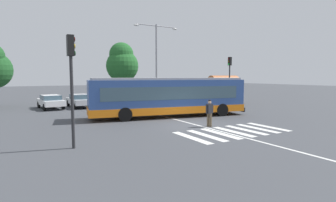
{
  "coord_description": "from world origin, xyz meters",
  "views": [
    {
      "loc": [
        -10.16,
        -14.39,
        3.22
      ],
      "look_at": [
        0.23,
        3.32,
        1.3
      ],
      "focal_mm": 28.9,
      "sensor_mm": 36.0,
      "label": 1
    }
  ],
  "objects_px": {
    "parked_car_black": "(148,97)",
    "background_tree_right": "(122,63)",
    "city_transit_bus": "(168,97)",
    "twin_arm_street_lamp": "(156,55)",
    "traffic_light_near_corner": "(71,73)",
    "bus_stop_shelter": "(223,83)",
    "parked_car_blue": "(104,99)",
    "parked_car_white": "(51,101)",
    "parked_car_silver": "(80,100)",
    "traffic_light_far_corner": "(230,73)",
    "pedestrian_crossing_street": "(209,112)",
    "parked_car_charcoal": "(128,98)"
  },
  "relations": [
    {
      "from": "parked_car_black",
      "to": "background_tree_right",
      "type": "relative_size",
      "value": 0.59
    },
    {
      "from": "city_transit_bus",
      "to": "twin_arm_street_lamp",
      "type": "xyz_separation_m",
      "value": [
        3.26,
        8.14,
        3.87
      ]
    },
    {
      "from": "traffic_light_near_corner",
      "to": "twin_arm_street_lamp",
      "type": "height_order",
      "value": "twin_arm_street_lamp"
    },
    {
      "from": "bus_stop_shelter",
      "to": "twin_arm_street_lamp",
      "type": "xyz_separation_m",
      "value": [
        -8.08,
        1.84,
        3.04
      ]
    },
    {
      "from": "bus_stop_shelter",
      "to": "parked_car_black",
      "type": "bearing_deg",
      "value": 152.21
    },
    {
      "from": "parked_car_black",
      "to": "background_tree_right",
      "type": "bearing_deg",
      "value": 93.07
    },
    {
      "from": "parked_car_blue",
      "to": "background_tree_right",
      "type": "xyz_separation_m",
      "value": [
        4.96,
        7.37,
        4.28
      ]
    },
    {
      "from": "parked_car_white",
      "to": "parked_car_silver",
      "type": "height_order",
      "value": "same"
    },
    {
      "from": "background_tree_right",
      "to": "parked_car_blue",
      "type": "bearing_deg",
      "value": -123.97
    },
    {
      "from": "traffic_light_far_corner",
      "to": "bus_stop_shelter",
      "type": "relative_size",
      "value": 1.33
    },
    {
      "from": "parked_car_white",
      "to": "parked_car_blue",
      "type": "distance_m",
      "value": 5.33
    },
    {
      "from": "pedestrian_crossing_street",
      "to": "twin_arm_street_lamp",
      "type": "distance_m",
      "value": 14.22
    },
    {
      "from": "parked_car_white",
      "to": "twin_arm_street_lamp",
      "type": "height_order",
      "value": "twin_arm_street_lamp"
    },
    {
      "from": "city_transit_bus",
      "to": "parked_car_black",
      "type": "bearing_deg",
      "value": 72.45
    },
    {
      "from": "background_tree_right",
      "to": "city_transit_bus",
      "type": "bearing_deg",
      "value": -99.4
    },
    {
      "from": "parked_car_charcoal",
      "to": "background_tree_right",
      "type": "bearing_deg",
      "value": 73.4
    },
    {
      "from": "city_transit_bus",
      "to": "parked_car_white",
      "type": "distance_m",
      "value": 12.67
    },
    {
      "from": "pedestrian_crossing_street",
      "to": "parked_car_black",
      "type": "height_order",
      "value": "pedestrian_crossing_street"
    },
    {
      "from": "parked_car_charcoal",
      "to": "parked_car_black",
      "type": "bearing_deg",
      "value": 6.29
    },
    {
      "from": "city_transit_bus",
      "to": "parked_car_blue",
      "type": "height_order",
      "value": "city_transit_bus"
    },
    {
      "from": "parked_car_charcoal",
      "to": "traffic_light_near_corner",
      "type": "relative_size",
      "value": 0.92
    },
    {
      "from": "parked_car_charcoal",
      "to": "traffic_light_far_corner",
      "type": "distance_m",
      "value": 11.55
    },
    {
      "from": "city_transit_bus",
      "to": "parked_car_charcoal",
      "type": "bearing_deg",
      "value": 86.1
    },
    {
      "from": "traffic_light_near_corner",
      "to": "parked_car_black",
      "type": "bearing_deg",
      "value": 54.53
    },
    {
      "from": "city_transit_bus",
      "to": "parked_car_silver",
      "type": "height_order",
      "value": "city_transit_bus"
    },
    {
      "from": "pedestrian_crossing_street",
      "to": "parked_car_blue",
      "type": "distance_m",
      "value": 15.51
    },
    {
      "from": "parked_car_silver",
      "to": "traffic_light_near_corner",
      "type": "distance_m",
      "value": 16.65
    },
    {
      "from": "parked_car_silver",
      "to": "traffic_light_far_corner",
      "type": "bearing_deg",
      "value": -24.1
    },
    {
      "from": "parked_car_silver",
      "to": "parked_car_black",
      "type": "height_order",
      "value": "same"
    },
    {
      "from": "bus_stop_shelter",
      "to": "pedestrian_crossing_street",
      "type": "bearing_deg",
      "value": -134.97
    },
    {
      "from": "parked_car_black",
      "to": "bus_stop_shelter",
      "type": "bearing_deg",
      "value": -27.79
    },
    {
      "from": "parked_car_blue",
      "to": "traffic_light_far_corner",
      "type": "xyz_separation_m",
      "value": [
        11.8,
        -6.77,
        2.71
      ]
    },
    {
      "from": "parked_car_black",
      "to": "parked_car_silver",
      "type": "bearing_deg",
      "value": -176.69
    },
    {
      "from": "parked_car_silver",
      "to": "parked_car_black",
      "type": "xyz_separation_m",
      "value": [
        7.96,
        0.46,
        0.0
      ]
    },
    {
      "from": "pedestrian_crossing_street",
      "to": "parked_car_silver",
      "type": "height_order",
      "value": "pedestrian_crossing_street"
    },
    {
      "from": "city_transit_bus",
      "to": "traffic_light_far_corner",
      "type": "bearing_deg",
      "value": 20.32
    },
    {
      "from": "parked_car_silver",
      "to": "traffic_light_far_corner",
      "type": "distance_m",
      "value": 16.01
    },
    {
      "from": "parked_car_blue",
      "to": "traffic_light_near_corner",
      "type": "relative_size",
      "value": 0.92
    },
    {
      "from": "parked_car_white",
      "to": "pedestrian_crossing_street",
      "type": "bearing_deg",
      "value": -64.05
    },
    {
      "from": "city_transit_bus",
      "to": "parked_car_charcoal",
      "type": "relative_size",
      "value": 2.77
    },
    {
      "from": "pedestrian_crossing_street",
      "to": "background_tree_right",
      "type": "distance_m",
      "value": 23.27
    },
    {
      "from": "parked_car_white",
      "to": "parked_car_black",
      "type": "xyz_separation_m",
      "value": [
        10.68,
        0.24,
        0.0
      ]
    },
    {
      "from": "bus_stop_shelter",
      "to": "parked_car_charcoal",
      "type": "bearing_deg",
      "value": 159.71
    },
    {
      "from": "parked_car_black",
      "to": "background_tree_right",
      "type": "height_order",
      "value": "background_tree_right"
    },
    {
      "from": "city_transit_bus",
      "to": "parked_car_blue",
      "type": "relative_size",
      "value": 2.76
    },
    {
      "from": "city_transit_bus",
      "to": "twin_arm_street_lamp",
      "type": "bearing_deg",
      "value": 68.19
    },
    {
      "from": "parked_car_blue",
      "to": "background_tree_right",
      "type": "height_order",
      "value": "background_tree_right"
    },
    {
      "from": "traffic_light_near_corner",
      "to": "parked_car_silver",
      "type": "bearing_deg",
      "value": 76.73
    },
    {
      "from": "parked_car_blue",
      "to": "city_transit_bus",
      "type": "bearing_deg",
      "value": -78.97
    },
    {
      "from": "parked_car_black",
      "to": "parked_car_charcoal",
      "type": "bearing_deg",
      "value": -173.71
    }
  ]
}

